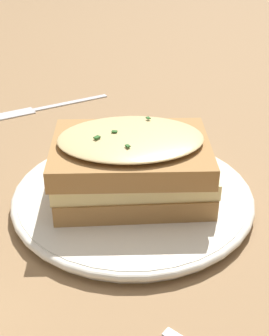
# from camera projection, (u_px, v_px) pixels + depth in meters

# --- Properties ---
(ground_plane) EXTENTS (2.40, 2.40, 0.00)m
(ground_plane) POSITION_uv_depth(u_px,v_px,m) (139.00, 196.00, 0.50)
(ground_plane) COLOR olive
(dinner_plate) EXTENTS (0.25, 0.25, 0.01)m
(dinner_plate) POSITION_uv_depth(u_px,v_px,m) (134.00, 197.00, 0.48)
(dinner_plate) COLOR silver
(dinner_plate) RESTS_ON ground_plane
(sandwich) EXTENTS (0.18, 0.19, 0.07)m
(sandwich) POSITION_uv_depth(u_px,v_px,m) (134.00, 165.00, 0.46)
(sandwich) COLOR #A37542
(sandwich) RESTS_ON dinner_plate
(fork) EXTENTS (0.17, 0.12, 0.00)m
(fork) POSITION_uv_depth(u_px,v_px,m) (33.00, 110.00, 0.69)
(fork) COLOR silver
(fork) RESTS_ON ground_plane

